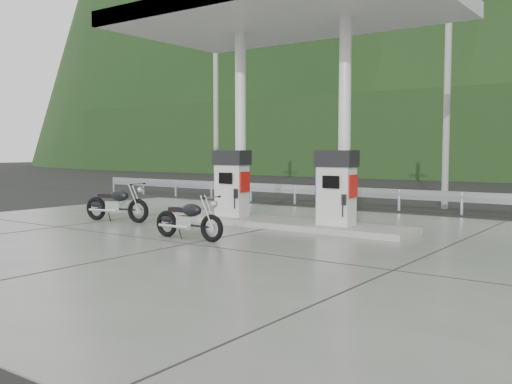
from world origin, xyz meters
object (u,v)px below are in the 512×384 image
Objects in this scene: gas_pump_left at (232,183)px; gas_pump_right at (336,188)px; motorcycle_left at (117,204)px; motorcycle_right at (189,220)px.

gas_pump_left is 3.20m from gas_pump_right.
gas_pump_right reaches higher than motorcycle_left.
gas_pump_left is at bearing 24.77° from motorcycle_left.
gas_pump_left is 1.00× the size of gas_pump_right.
motorcycle_right is (1.17, -3.02, -0.63)m from gas_pump_left.
motorcycle_left is (-2.59, -1.83, -0.59)m from gas_pump_left.
motorcycle_left is (-5.79, -1.83, -0.59)m from gas_pump_right.
gas_pump_left is 3.30m from motorcycle_right.
motorcycle_right is (-2.03, -3.02, -0.63)m from gas_pump_right.
motorcycle_right is at bearing -123.86° from gas_pump_right.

